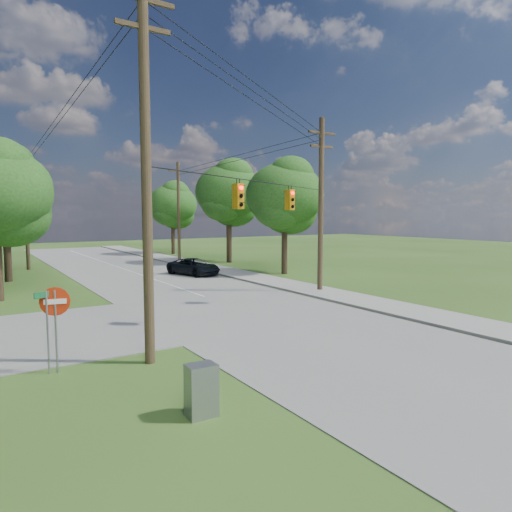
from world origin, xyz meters
TOP-DOWN VIEW (x-y plane):
  - ground at (0.00, 0.00)m, footprint 140.00×140.00m
  - main_road at (2.00, 5.00)m, footprint 10.00×100.00m
  - sidewalk_east at (8.70, 5.00)m, footprint 2.60×100.00m
  - pole_sw at (-4.60, 0.40)m, footprint 2.00×0.32m
  - pole_ne at (8.90, 8.00)m, footprint 2.00×0.32m
  - pole_north_e at (8.90, 30.00)m, footprint 2.00×0.32m
  - pole_north_w at (-5.00, 30.00)m, footprint 2.00×0.32m
  - power_lines at (1.50, 11.54)m, footprint 13.93×29.62m
  - traffic_signals at (2.55, 4.43)m, footprint 4.91×3.27m
  - tree_w_mid at (-7.00, 23.00)m, footprint 6.40×6.40m
  - tree_e_near at (12.00, 16.00)m, footprint 6.20×6.20m
  - tree_e_mid at (12.50, 26.00)m, footprint 6.60×6.60m
  - tree_e_far at (11.50, 38.00)m, footprint 5.80×5.80m
  - car_main_north at (5.50, 19.09)m, footprint 3.38×5.01m
  - control_cabinet at (-4.90, -4.00)m, footprint 0.71×0.52m
  - do_not_enter_sign at (-7.25, 1.00)m, footprint 0.85×0.24m
  - street_name_sign at (-7.48, 1.00)m, footprint 0.69×0.34m

SIDE VIEW (x-z plane):
  - ground at x=0.00m, z-range 0.00..0.00m
  - main_road at x=2.00m, z-range 0.00..0.03m
  - sidewalk_east at x=8.70m, z-range 0.00..0.12m
  - control_cabinet at x=-4.90m, z-range 0.00..1.25m
  - car_main_north at x=5.50m, z-range 0.03..1.30m
  - street_name_sign at x=-7.48m, z-range 0.36..2.85m
  - do_not_enter_sign at x=-7.25m, z-range 0.58..3.17m
  - pole_north_e at x=8.90m, z-range 0.13..10.13m
  - pole_north_w at x=-5.00m, z-range 0.13..10.13m
  - pole_ne at x=8.90m, z-range 0.22..10.72m
  - traffic_signals at x=2.55m, z-range 4.97..6.02m
  - tree_e_far at x=11.50m, z-range 1.76..10.08m
  - pole_sw at x=-4.60m, z-range 0.23..12.23m
  - tree_e_near at x=12.00m, z-range 1.85..10.66m
  - tree_w_mid at x=-7.00m, z-range 1.97..11.19m
  - tree_e_mid at x=12.50m, z-range 2.09..11.73m
  - power_lines at x=1.50m, z-range 6.69..11.62m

